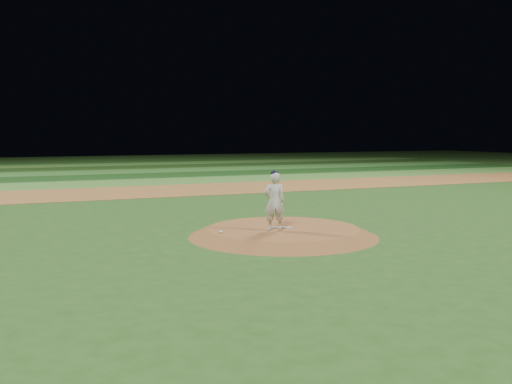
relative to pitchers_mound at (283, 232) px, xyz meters
name	(u,v)px	position (x,y,z in m)	size (l,w,h in m)	color
ground	(283,236)	(0.00, 0.00, -0.12)	(120.00, 120.00, 0.00)	#244E19
infield_dirt_band	(164,191)	(0.00, 14.00, -0.12)	(70.00, 6.00, 0.02)	#935F2D
outfield_stripe_0	(142,182)	(0.00, 19.50, -0.12)	(70.00, 5.00, 0.02)	#417C2D
outfield_stripe_1	(127,176)	(0.00, 24.50, -0.12)	(70.00, 5.00, 0.02)	#163F14
outfield_stripe_2	(114,172)	(0.00, 29.50, -0.12)	(70.00, 5.00, 0.02)	#327229
outfield_stripe_3	(105,168)	(0.00, 34.50, -0.12)	(70.00, 5.00, 0.02)	#1D3E14
outfield_stripe_4	(96,165)	(0.00, 39.50, -0.12)	(70.00, 5.00, 0.02)	#3F7B2D
outfield_stripe_5	(90,162)	(0.00, 44.50, -0.12)	(70.00, 5.00, 0.02)	#204F19
pitchers_mound	(283,232)	(0.00, 0.00, 0.00)	(5.50, 5.50, 0.25)	brown
pitching_rubber	(280,228)	(-0.11, -0.02, 0.14)	(0.66, 0.17, 0.03)	beige
rosin_bag	(221,232)	(-1.96, -0.11, 0.16)	(0.11, 0.11, 0.06)	white
pitcher_on_mound	(274,201)	(-0.43, -0.31, 0.96)	(0.68, 0.53, 1.70)	silver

